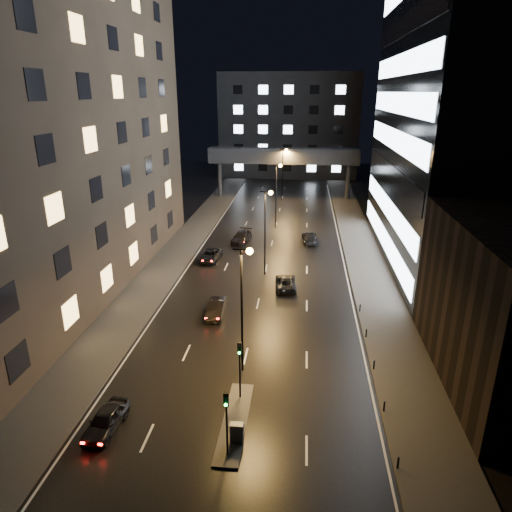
% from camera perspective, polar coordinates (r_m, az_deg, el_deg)
% --- Properties ---
extents(ground, '(160.00, 160.00, 0.00)m').
position_cam_1_polar(ground, '(65.70, 2.01, 1.62)').
color(ground, black).
rests_on(ground, ground).
extents(sidewalk_left, '(5.00, 110.00, 0.15)m').
position_cam_1_polar(sidewalk_left, '(63.08, -9.73, 0.62)').
color(sidewalk_left, '#383533').
rests_on(sidewalk_left, ground).
extents(sidewalk_right, '(5.00, 110.00, 0.15)m').
position_cam_1_polar(sidewalk_right, '(61.37, 13.38, -0.19)').
color(sidewalk_right, '#383533').
rests_on(sidewalk_right, ground).
extents(building_left, '(15.00, 48.00, 40.00)m').
position_cam_1_polar(building_left, '(53.45, -25.26, 17.49)').
color(building_left, '#2D2319').
rests_on(building_left, ground).
extents(building_right_glass, '(20.00, 36.00, 45.00)m').
position_cam_1_polar(building_right_glass, '(61.88, 27.31, 19.62)').
color(building_right_glass, black).
rests_on(building_right_glass, ground).
extents(building_far, '(34.00, 14.00, 25.00)m').
position_cam_1_polar(building_far, '(120.61, 4.14, 15.98)').
color(building_far, '#333335').
rests_on(building_far, ground).
extents(skybridge, '(30.00, 3.00, 10.00)m').
position_cam_1_polar(skybridge, '(93.17, 3.43, 12.29)').
color(skybridge, '#333335').
rests_on(skybridge, ground).
extents(median_island, '(1.60, 8.00, 0.15)m').
position_cam_1_polar(median_island, '(31.99, -2.64, -19.95)').
color(median_island, '#383533').
rests_on(median_island, ground).
extents(traffic_signal_near, '(0.28, 0.34, 4.40)m').
position_cam_1_polar(traffic_signal_near, '(32.19, -2.05, -12.99)').
color(traffic_signal_near, black).
rests_on(traffic_signal_near, median_island).
extents(traffic_signal_far, '(0.28, 0.34, 4.40)m').
position_cam_1_polar(traffic_signal_far, '(27.79, -3.71, -19.10)').
color(traffic_signal_far, black).
rests_on(traffic_signal_far, median_island).
extents(bollard_row, '(0.12, 25.12, 0.90)m').
position_cam_1_polar(bollard_row, '(35.59, 15.08, -15.31)').
color(bollard_row, black).
rests_on(bollard_row, ground).
extents(streetlight_near, '(1.45, 0.50, 10.15)m').
position_cam_1_polar(streetlight_near, '(33.62, -1.53, -4.85)').
color(streetlight_near, black).
rests_on(streetlight_near, ground).
extents(streetlight_mid_a, '(1.45, 0.50, 10.15)m').
position_cam_1_polar(streetlight_mid_a, '(52.35, 1.32, 4.28)').
color(streetlight_mid_a, black).
rests_on(streetlight_mid_a, ground).
extents(streetlight_mid_b, '(1.45, 0.50, 10.15)m').
position_cam_1_polar(streetlight_mid_b, '(71.77, 2.66, 8.55)').
color(streetlight_mid_b, black).
rests_on(streetlight_mid_b, ground).
extents(streetlight_far, '(1.45, 0.50, 10.15)m').
position_cam_1_polar(streetlight_far, '(91.44, 3.45, 10.98)').
color(streetlight_far, black).
rests_on(streetlight_far, ground).
extents(car_away_a, '(2.06, 4.33, 1.43)m').
position_cam_1_polar(car_away_a, '(32.51, -18.27, -18.91)').
color(car_away_a, black).
rests_on(car_away_a, ground).
extents(car_away_b, '(1.69, 4.46, 1.45)m').
position_cam_1_polar(car_away_b, '(44.71, -5.01, -6.54)').
color(car_away_b, black).
rests_on(car_away_b, ground).
extents(car_away_c, '(2.61, 5.03, 1.35)m').
position_cam_1_polar(car_away_c, '(58.96, -5.72, 0.06)').
color(car_away_c, black).
rests_on(car_away_c, ground).
extents(car_away_d, '(2.80, 5.52, 1.54)m').
position_cam_1_polar(car_away_d, '(65.78, -1.81, 2.35)').
color(car_away_d, black).
rests_on(car_away_d, ground).
extents(car_toward_a, '(2.61, 4.98, 1.34)m').
position_cam_1_polar(car_toward_a, '(50.67, 3.73, -3.29)').
color(car_toward_a, black).
rests_on(car_toward_a, ground).
extents(car_toward_b, '(2.43, 5.19, 1.46)m').
position_cam_1_polar(car_toward_b, '(66.34, 6.73, 2.34)').
color(car_toward_b, black).
rests_on(car_toward_b, ground).
extents(utility_cabinet, '(0.82, 0.48, 1.33)m').
position_cam_1_polar(utility_cabinet, '(30.06, -2.42, -21.19)').
color(utility_cabinet, '#4F4F51').
rests_on(utility_cabinet, median_island).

